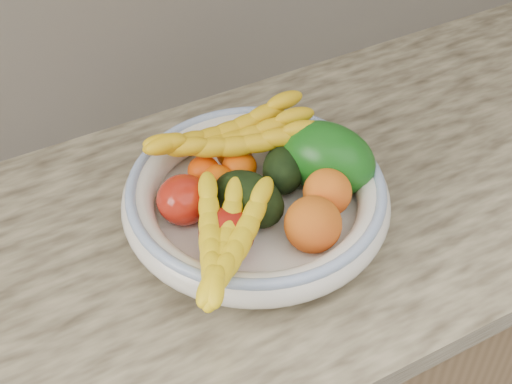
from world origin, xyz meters
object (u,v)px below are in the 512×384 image
(banana_bunch_back, at_px, (231,141))
(green_mango, at_px, (326,158))
(banana_bunch_front, at_px, (225,246))
(fruit_bowl, at_px, (256,198))

(banana_bunch_back, bearing_deg, green_mango, -29.54)
(green_mango, distance_m, banana_bunch_back, 0.14)
(banana_bunch_front, bearing_deg, banana_bunch_back, 6.06)
(banana_bunch_back, distance_m, banana_bunch_front, 0.21)
(banana_bunch_front, bearing_deg, green_mango, -31.78)
(green_mango, distance_m, banana_bunch_front, 0.23)
(fruit_bowl, relative_size, green_mango, 2.56)
(fruit_bowl, bearing_deg, banana_bunch_front, -136.41)
(fruit_bowl, bearing_deg, green_mango, -0.03)
(fruit_bowl, height_order, green_mango, green_mango)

